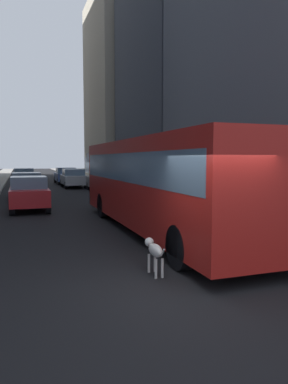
{
  "coord_description": "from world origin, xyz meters",
  "views": [
    {
      "loc": [
        -3.22,
        -6.18,
        2.41
      ],
      "look_at": [
        0.48,
        4.48,
        1.4
      ],
      "focal_mm": 33.74,
      "sensor_mm": 36.0,
      "label": 1
    }
  ],
  "objects_px": {
    "car_red_coupe": "(29,193)",
    "transit_bus": "(159,179)",
    "car_white_van": "(24,177)",
    "car_blue_hatchback": "(66,175)",
    "car_grey_wagon": "(104,181)",
    "pedestrian_with_handbag": "(248,195)",
    "car_silver_sedan": "(73,178)",
    "car_black_suv": "(27,185)",
    "dalmatian_dog": "(154,250)"
  },
  "relations": [
    {
      "from": "car_silver_sedan",
      "to": "pedestrian_with_handbag",
      "type": "distance_m",
      "value": 19.6
    },
    {
      "from": "car_silver_sedan",
      "to": "car_red_coupe",
      "type": "xyz_separation_m",
      "value": [
        -4.0,
        -13.3,
        -0.0
      ]
    },
    {
      "from": "car_red_coupe",
      "to": "car_grey_wagon",
      "type": "bearing_deg",
      "value": 56.63
    },
    {
      "from": "car_black_suv",
      "to": "dalmatian_dog",
      "type": "height_order",
      "value": "car_black_suv"
    },
    {
      "from": "car_grey_wagon",
      "to": "car_white_van",
      "type": "distance_m",
      "value": 10.36
    },
    {
      "from": "car_white_van",
      "to": "pedestrian_with_handbag",
      "type": "xyz_separation_m",
      "value": [
        8.23,
        -23.06,
        0.19
      ]
    },
    {
      "from": "car_red_coupe",
      "to": "dalmatian_dog",
      "type": "bearing_deg",
      "value": -78.63
    },
    {
      "from": "transit_bus",
      "to": "car_grey_wagon",
      "type": "height_order",
      "value": "transit_bus"
    },
    {
      "from": "transit_bus",
      "to": "dalmatian_dog",
      "type": "xyz_separation_m",
      "value": [
        -1.77,
        -4.26,
        -1.26
      ]
    },
    {
      "from": "car_silver_sedan",
      "to": "car_blue_hatchback",
      "type": "height_order",
      "value": "same"
    },
    {
      "from": "car_white_van",
      "to": "car_blue_hatchback",
      "type": "bearing_deg",
      "value": 21.84
    },
    {
      "from": "transit_bus",
      "to": "car_blue_hatchback",
      "type": "height_order",
      "value": "transit_bus"
    },
    {
      "from": "car_red_coupe",
      "to": "dalmatian_dog",
      "type": "height_order",
      "value": "car_red_coupe"
    },
    {
      "from": "transit_bus",
      "to": "car_black_suv",
      "type": "height_order",
      "value": "transit_bus"
    },
    {
      "from": "car_silver_sedan",
      "to": "car_black_suv",
      "type": "relative_size",
      "value": 0.99
    },
    {
      "from": "car_white_van",
      "to": "car_grey_wagon",
      "type": "bearing_deg",
      "value": -57.28
    },
    {
      "from": "car_blue_hatchback",
      "to": "transit_bus",
      "type": "bearing_deg",
      "value": -90.0
    },
    {
      "from": "car_grey_wagon",
      "to": "car_white_van",
      "type": "bearing_deg",
      "value": 122.72
    },
    {
      "from": "car_red_coupe",
      "to": "car_white_van",
      "type": "relative_size",
      "value": 0.9
    },
    {
      "from": "transit_bus",
      "to": "dalmatian_dog",
      "type": "height_order",
      "value": "transit_bus"
    },
    {
      "from": "pedestrian_with_handbag",
      "to": "car_white_van",
      "type": "bearing_deg",
      "value": 109.65
    },
    {
      "from": "car_silver_sedan",
      "to": "car_grey_wagon",
      "type": "xyz_separation_m",
      "value": [
        1.6,
        -4.8,
        0.0
      ]
    },
    {
      "from": "transit_bus",
      "to": "car_silver_sedan",
      "type": "distance_m",
      "value": 20.14
    },
    {
      "from": "car_silver_sedan",
      "to": "car_grey_wagon",
      "type": "bearing_deg",
      "value": -71.55
    },
    {
      "from": "car_silver_sedan",
      "to": "car_red_coupe",
      "type": "relative_size",
      "value": 1.01
    },
    {
      "from": "transit_bus",
      "to": "car_silver_sedan",
      "type": "relative_size",
      "value": 2.78
    },
    {
      "from": "car_red_coupe",
      "to": "car_grey_wagon",
      "type": "relative_size",
      "value": 0.85
    },
    {
      "from": "car_grey_wagon",
      "to": "pedestrian_with_handbag",
      "type": "distance_m",
      "value": 14.59
    },
    {
      "from": "transit_bus",
      "to": "car_white_van",
      "type": "bearing_deg",
      "value": 99.45
    },
    {
      "from": "car_red_coupe",
      "to": "transit_bus",
      "type": "bearing_deg",
      "value": -59.61
    },
    {
      "from": "car_silver_sedan",
      "to": "dalmatian_dog",
      "type": "bearing_deg",
      "value": -94.16
    },
    {
      "from": "car_red_coupe",
      "to": "car_grey_wagon",
      "type": "distance_m",
      "value": 10.18
    },
    {
      "from": "transit_bus",
      "to": "car_silver_sedan",
      "type": "height_order",
      "value": "transit_bus"
    },
    {
      "from": "car_red_coupe",
      "to": "car_black_suv",
      "type": "bearing_deg",
      "value": 90.0
    },
    {
      "from": "pedestrian_with_handbag",
      "to": "transit_bus",
      "type": "bearing_deg",
      "value": -166.97
    },
    {
      "from": "car_silver_sedan",
      "to": "car_white_van",
      "type": "bearing_deg",
      "value": 135.58
    },
    {
      "from": "car_red_coupe",
      "to": "car_black_suv",
      "type": "distance_m",
      "value": 5.37
    },
    {
      "from": "transit_bus",
      "to": "car_white_van",
      "type": "height_order",
      "value": "transit_bus"
    },
    {
      "from": "car_red_coupe",
      "to": "car_blue_hatchback",
      "type": "xyz_separation_m",
      "value": [
        4.0,
        18.82,
        0.0
      ]
    },
    {
      "from": "car_blue_hatchback",
      "to": "car_grey_wagon",
      "type": "distance_m",
      "value": 10.44
    },
    {
      "from": "car_silver_sedan",
      "to": "pedestrian_with_handbag",
      "type": "height_order",
      "value": "pedestrian_with_handbag"
    },
    {
      "from": "car_blue_hatchback",
      "to": "car_white_van",
      "type": "height_order",
      "value": "same"
    },
    {
      "from": "car_black_suv",
      "to": "car_white_van",
      "type": "bearing_deg",
      "value": 90.0
    },
    {
      "from": "car_grey_wagon",
      "to": "car_blue_hatchback",
      "type": "bearing_deg",
      "value": 98.81
    },
    {
      "from": "car_white_van",
      "to": "car_black_suv",
      "type": "bearing_deg",
      "value": -90.0
    },
    {
      "from": "car_white_van",
      "to": "car_black_suv",
      "type": "relative_size",
      "value": 1.1
    },
    {
      "from": "car_black_suv",
      "to": "car_red_coupe",
      "type": "bearing_deg",
      "value": -90.0
    },
    {
      "from": "car_silver_sedan",
      "to": "dalmatian_dog",
      "type": "xyz_separation_m",
      "value": [
        -1.77,
        -24.38,
        -0.31
      ]
    },
    {
      "from": "car_white_van",
      "to": "pedestrian_with_handbag",
      "type": "height_order",
      "value": "pedestrian_with_handbag"
    },
    {
      "from": "car_grey_wagon",
      "to": "car_black_suv",
      "type": "bearing_deg",
      "value": -150.77
    }
  ]
}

